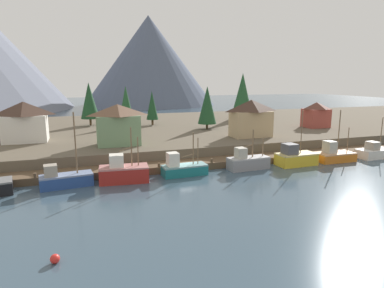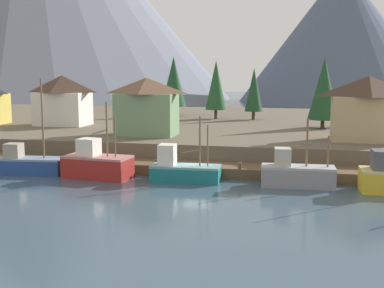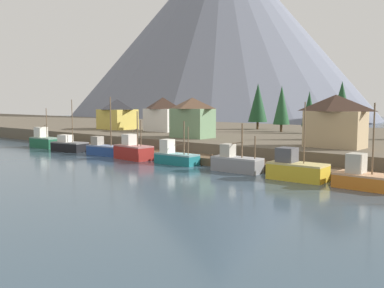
{
  "view_description": "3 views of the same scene",
  "coord_description": "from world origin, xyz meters",
  "px_view_note": "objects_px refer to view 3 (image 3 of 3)",
  "views": [
    {
      "loc": [
        -13.89,
        -44.03,
        13.16
      ],
      "look_at": [
        1.85,
        2.98,
        3.46
      ],
      "focal_mm": 30.81,
      "sensor_mm": 36.0,
      "label": 1
    },
    {
      "loc": [
        9.4,
        -43.69,
        9.73
      ],
      "look_at": [
        -0.9,
        1.83,
        2.95
      ],
      "focal_mm": 45.47,
      "sensor_mm": 36.0,
      "label": 2
    },
    {
      "loc": [
        39.24,
        -44.64,
        8.51
      ],
      "look_at": [
        -0.66,
        1.64,
        2.57
      ],
      "focal_mm": 40.46,
      "sensor_mm": 36.0,
      "label": 3
    }
  ],
  "objects_px": {
    "house_white": "(163,114)",
    "fishing_boat_red": "(133,151)",
    "fishing_boat_green": "(45,141)",
    "conifer_back_left": "(342,107)",
    "fishing_boat_blue": "(104,149)",
    "house_tan": "(335,121)",
    "fishing_boat_grey": "(236,163)",
    "house_yellow": "(117,114)",
    "conifer_near_left": "(309,109)",
    "fishing_boat_yellow": "(296,169)",
    "fishing_boat_teal": "(175,157)",
    "conifer_mid_right": "(258,103)",
    "house_green": "(192,117)",
    "conifer_mid_left": "(282,105)",
    "fishing_boat_black": "(69,145)",
    "fishing_boat_orange": "(366,178)"
  },
  "relations": [
    {
      "from": "fishing_boat_blue",
      "to": "house_tan",
      "type": "height_order",
      "value": "house_tan"
    },
    {
      "from": "fishing_boat_yellow",
      "to": "conifer_back_left",
      "type": "distance_m",
      "value": 26.4
    },
    {
      "from": "fishing_boat_blue",
      "to": "house_yellow",
      "type": "height_order",
      "value": "fishing_boat_blue"
    },
    {
      "from": "house_white",
      "to": "fishing_boat_red",
      "type": "bearing_deg",
      "value": -55.71
    },
    {
      "from": "fishing_boat_yellow",
      "to": "conifer_near_left",
      "type": "xyz_separation_m",
      "value": [
        -15.32,
        34.8,
        5.97
      ]
    },
    {
      "from": "fishing_boat_teal",
      "to": "conifer_mid_left",
      "type": "xyz_separation_m",
      "value": [
        -3.08,
        34.76,
        6.85
      ]
    },
    {
      "from": "fishing_boat_blue",
      "to": "fishing_boat_yellow",
      "type": "relative_size",
      "value": 1.09
    },
    {
      "from": "fishing_boat_yellow",
      "to": "conifer_mid_left",
      "type": "xyz_separation_m",
      "value": [
        -21.38,
        35.0,
        6.67
      ]
    },
    {
      "from": "fishing_boat_green",
      "to": "fishing_boat_yellow",
      "type": "distance_m",
      "value": 51.53
    },
    {
      "from": "house_white",
      "to": "fishing_boat_blue",
      "type": "bearing_deg",
      "value": -71.2
    },
    {
      "from": "fishing_boat_grey",
      "to": "conifer_back_left",
      "type": "relative_size",
      "value": 0.68
    },
    {
      "from": "fishing_boat_black",
      "to": "conifer_back_left",
      "type": "distance_m",
      "value": 45.95
    },
    {
      "from": "house_white",
      "to": "conifer_mid_right",
      "type": "relative_size",
      "value": 0.74
    },
    {
      "from": "house_tan",
      "to": "conifer_back_left",
      "type": "height_order",
      "value": "conifer_back_left"
    },
    {
      "from": "conifer_near_left",
      "to": "house_tan",
      "type": "bearing_deg",
      "value": -57.01
    },
    {
      "from": "conifer_mid_left",
      "to": "conifer_back_left",
      "type": "height_order",
      "value": "conifer_back_left"
    },
    {
      "from": "fishing_boat_red",
      "to": "house_white",
      "type": "distance_m",
      "value": 25.56
    },
    {
      "from": "fishing_boat_black",
      "to": "fishing_boat_blue",
      "type": "bearing_deg",
      "value": -6.42
    },
    {
      "from": "fishing_boat_yellow",
      "to": "house_white",
      "type": "distance_m",
      "value": 45.86
    },
    {
      "from": "fishing_boat_grey",
      "to": "house_yellow",
      "type": "bearing_deg",
      "value": 154.52
    },
    {
      "from": "fishing_boat_yellow",
      "to": "conifer_back_left",
      "type": "bearing_deg",
      "value": 99.59
    },
    {
      "from": "fishing_boat_orange",
      "to": "house_tan",
      "type": "xyz_separation_m",
      "value": [
        -8.54,
        12.72,
        5.01
      ]
    },
    {
      "from": "fishing_boat_black",
      "to": "conifer_mid_left",
      "type": "relative_size",
      "value": 0.96
    },
    {
      "from": "conifer_mid_left",
      "to": "fishing_boat_yellow",
      "type": "bearing_deg",
      "value": -58.58
    },
    {
      "from": "conifer_back_left",
      "to": "house_yellow",
      "type": "bearing_deg",
      "value": -172.93
    },
    {
      "from": "fishing_boat_yellow",
      "to": "conifer_near_left",
      "type": "distance_m",
      "value": 38.49
    },
    {
      "from": "fishing_boat_black",
      "to": "fishing_boat_grey",
      "type": "relative_size",
      "value": 1.4
    },
    {
      "from": "house_white",
      "to": "conifer_mid_left",
      "type": "height_order",
      "value": "conifer_mid_left"
    },
    {
      "from": "fishing_boat_orange",
      "to": "fishing_boat_teal",
      "type": "bearing_deg",
      "value": -179.43
    },
    {
      "from": "fishing_boat_green",
      "to": "conifer_back_left",
      "type": "relative_size",
      "value": 0.79
    },
    {
      "from": "fishing_boat_grey",
      "to": "conifer_near_left",
      "type": "distance_m",
      "value": 35.77
    },
    {
      "from": "fishing_boat_blue",
      "to": "house_tan",
      "type": "bearing_deg",
      "value": 14.61
    },
    {
      "from": "house_white",
      "to": "conifer_mid_right",
      "type": "xyz_separation_m",
      "value": [
        11.32,
        18.22,
        2.29
      ]
    },
    {
      "from": "fishing_boat_green",
      "to": "fishing_boat_red",
      "type": "distance_m",
      "value": 24.99
    },
    {
      "from": "house_yellow",
      "to": "conifer_near_left",
      "type": "xyz_separation_m",
      "value": [
        38.1,
        15.73,
        1.29
      ]
    },
    {
      "from": "fishing_boat_blue",
      "to": "conifer_back_left",
      "type": "xyz_separation_m",
      "value": [
        28.58,
        24.99,
        6.7
      ]
    },
    {
      "from": "house_green",
      "to": "conifer_back_left",
      "type": "bearing_deg",
      "value": 31.63
    },
    {
      "from": "fishing_boat_black",
      "to": "fishing_boat_grey",
      "type": "xyz_separation_m",
      "value": [
        34.56,
        0.75,
        0.11
      ]
    },
    {
      "from": "fishing_boat_blue",
      "to": "conifer_mid_right",
      "type": "relative_size",
      "value": 0.92
    },
    {
      "from": "fishing_boat_yellow",
      "to": "conifer_mid_left",
      "type": "height_order",
      "value": "conifer_mid_left"
    },
    {
      "from": "fishing_boat_blue",
      "to": "fishing_boat_red",
      "type": "bearing_deg",
      "value": -8.43
    },
    {
      "from": "fishing_boat_green",
      "to": "fishing_boat_grey",
      "type": "xyz_separation_m",
      "value": [
        43.35,
        0.26,
        -0.16
      ]
    },
    {
      "from": "house_yellow",
      "to": "conifer_back_left",
      "type": "bearing_deg",
      "value": 7.07
    },
    {
      "from": "house_green",
      "to": "house_tan",
      "type": "bearing_deg",
      "value": 0.81
    },
    {
      "from": "fishing_boat_teal",
      "to": "house_green",
      "type": "bearing_deg",
      "value": 118.57
    },
    {
      "from": "house_tan",
      "to": "conifer_back_left",
      "type": "bearing_deg",
      "value": 108.48
    },
    {
      "from": "fishing_boat_green",
      "to": "fishing_boat_teal",
      "type": "relative_size",
      "value": 1.16
    },
    {
      "from": "conifer_near_left",
      "to": "conifer_mid_right",
      "type": "xyz_separation_m",
      "value": [
        -14.05,
        4.0,
        1.17
      ]
    },
    {
      "from": "conifer_mid_right",
      "to": "conifer_mid_left",
      "type": "bearing_deg",
      "value": -25.5
    },
    {
      "from": "house_white",
      "to": "conifer_back_left",
      "type": "height_order",
      "value": "conifer_back_left"
    }
  ]
}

